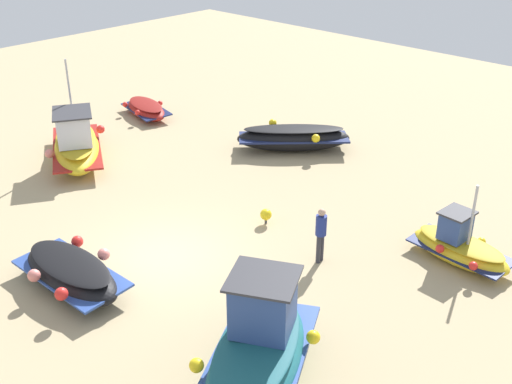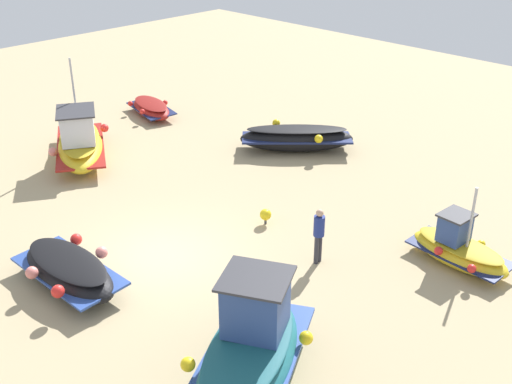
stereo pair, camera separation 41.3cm
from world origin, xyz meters
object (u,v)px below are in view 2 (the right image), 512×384
(person_walking, at_px, (319,232))
(fishing_boat_6, at_px, (69,271))
(fishing_boat_0, at_px, (459,249))
(fishing_boat_1, at_px, (80,142))
(mooring_buoy_0, at_px, (266,215))
(fishing_boat_2, at_px, (250,352))
(fishing_boat_3, at_px, (151,108))
(fishing_boat_5, at_px, (297,138))

(person_walking, bearing_deg, fishing_boat_6, -131.74)
(fishing_boat_0, distance_m, fishing_boat_1, 14.88)
(fishing_boat_1, bearing_deg, fishing_boat_0, 44.87)
(fishing_boat_6, xyz_separation_m, mooring_buoy_0, (-1.44, -6.25, -0.14))
(fishing_boat_2, bearing_deg, fishing_boat_6, 70.14)
(person_walking, bearing_deg, fishing_boat_2, -73.02)
(fishing_boat_2, height_order, mooring_buoy_0, fishing_boat_2)
(fishing_boat_2, bearing_deg, fishing_boat_3, 31.97)
(fishing_boat_2, xyz_separation_m, fishing_boat_6, (6.14, 0.87, -0.32))
(fishing_boat_0, bearing_deg, fishing_boat_5, -15.17)
(person_walking, bearing_deg, fishing_boat_1, 177.84)
(fishing_boat_6, bearing_deg, fishing_boat_2, -173.43)
(fishing_boat_2, height_order, fishing_boat_3, fishing_boat_2)
(fishing_boat_0, height_order, person_walking, fishing_boat_0)
(fishing_boat_3, distance_m, fishing_boat_6, 13.85)
(person_walking, bearing_deg, fishing_boat_0, 37.56)
(fishing_boat_6, bearing_deg, fishing_boat_5, -81.99)
(fishing_boat_1, distance_m, fishing_boat_6, 8.90)
(fishing_boat_0, distance_m, mooring_buoy_0, 6.01)
(fishing_boat_0, relative_size, person_walking, 1.81)
(fishing_boat_2, xyz_separation_m, mooring_buoy_0, (4.69, -5.39, -0.46))
(fishing_boat_5, height_order, mooring_buoy_0, fishing_boat_5)
(fishing_boat_2, xyz_separation_m, fishing_boat_5, (8.08, -10.74, -0.25))
(fishing_boat_5, height_order, person_walking, person_walking)
(fishing_boat_1, relative_size, mooring_buoy_0, 9.72)
(fishing_boat_6, height_order, person_walking, person_walking)
(fishing_boat_5, bearing_deg, fishing_boat_2, 82.23)
(fishing_boat_0, bearing_deg, fishing_boat_6, 54.41)
(fishing_boat_1, height_order, person_walking, fishing_boat_1)
(fishing_boat_2, bearing_deg, fishing_boat_5, 9.04)
(fishing_boat_2, relative_size, fishing_boat_6, 1.34)
(fishing_boat_1, relative_size, fishing_boat_2, 1.03)
(fishing_boat_1, distance_m, fishing_boat_2, 14.14)
(fishing_boat_0, height_order, fishing_boat_2, fishing_boat_0)
(fishing_boat_1, xyz_separation_m, mooring_buoy_0, (-8.86, -1.34, -0.40))
(fishing_boat_5, height_order, fishing_boat_6, fishing_boat_5)
(mooring_buoy_0, bearing_deg, fishing_boat_6, 77.00)
(fishing_boat_0, relative_size, fishing_boat_3, 0.96)
(fishing_boat_2, distance_m, fishing_boat_3, 18.19)
(fishing_boat_0, bearing_deg, fishing_boat_2, 87.39)
(fishing_boat_3, xyz_separation_m, fishing_boat_6, (-9.59, 9.99, 0.12))
(fishing_boat_2, distance_m, fishing_boat_5, 13.44)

